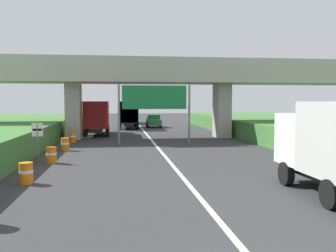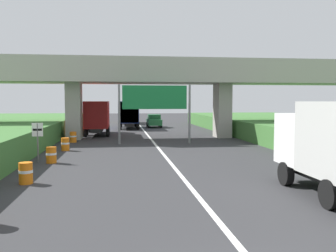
{
  "view_description": "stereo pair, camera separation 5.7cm",
  "coord_description": "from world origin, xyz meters",
  "px_view_note": "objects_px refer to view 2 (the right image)",
  "views": [
    {
      "loc": [
        -2.83,
        -5.5,
        3.45
      ],
      "look_at": [
        0.0,
        15.91,
        2.0
      ],
      "focal_mm": 39.6,
      "sensor_mm": 36.0,
      "label": 1
    },
    {
      "loc": [
        -2.78,
        -5.51,
        3.45
      ],
      "look_at": [
        0.0,
        15.91,
        2.0
      ],
      "focal_mm": 39.6,
      "sensor_mm": 36.0,
      "label": 2
    }
  ],
  "objects_px": {
    "speed_limit_sign": "(38,136)",
    "truck_yellow": "(127,111)",
    "construction_barrel_2": "(51,155)",
    "construction_barrel_4": "(73,137)",
    "truck_red": "(98,116)",
    "car_green": "(154,121)",
    "overhead_highway_sign": "(155,101)",
    "truck_blue": "(129,113)",
    "construction_barrel_1": "(26,173)",
    "construction_barrel_5": "(81,132)",
    "construction_barrel_3": "(65,144)"
  },
  "relations": [
    {
      "from": "construction_barrel_2",
      "to": "construction_barrel_4",
      "type": "xyz_separation_m",
      "value": [
        -0.09,
        10.46,
        0.0
      ]
    },
    {
      "from": "overhead_highway_sign",
      "to": "truck_yellow",
      "type": "height_order",
      "value": "overhead_highway_sign"
    },
    {
      "from": "speed_limit_sign",
      "to": "construction_barrel_3",
      "type": "relative_size",
      "value": 2.48
    },
    {
      "from": "car_green",
      "to": "truck_yellow",
      "type": "bearing_deg",
      "value": 109.86
    },
    {
      "from": "construction_barrel_5",
      "to": "truck_yellow",
      "type": "bearing_deg",
      "value": 76.67
    },
    {
      "from": "speed_limit_sign",
      "to": "construction_barrel_3",
      "type": "xyz_separation_m",
      "value": [
        0.81,
        4.86,
        -1.02
      ]
    },
    {
      "from": "construction_barrel_5",
      "to": "construction_barrel_1",
      "type": "bearing_deg",
      "value": -90.23
    },
    {
      "from": "speed_limit_sign",
      "to": "car_green",
      "type": "bearing_deg",
      "value": 71.55
    },
    {
      "from": "overhead_highway_sign",
      "to": "truck_red",
      "type": "height_order",
      "value": "overhead_highway_sign"
    },
    {
      "from": "speed_limit_sign",
      "to": "construction_barrel_2",
      "type": "height_order",
      "value": "speed_limit_sign"
    },
    {
      "from": "construction_barrel_2",
      "to": "construction_barrel_4",
      "type": "distance_m",
      "value": 10.46
    },
    {
      "from": "car_green",
      "to": "construction_barrel_3",
      "type": "distance_m",
      "value": 23.84
    },
    {
      "from": "speed_limit_sign",
      "to": "truck_yellow",
      "type": "height_order",
      "value": "truck_yellow"
    },
    {
      "from": "truck_yellow",
      "to": "construction_barrel_1",
      "type": "xyz_separation_m",
      "value": [
        -5.08,
        -41.98,
        -1.47
      ]
    },
    {
      "from": "truck_blue",
      "to": "overhead_highway_sign",
      "type": "bearing_deg",
      "value": -84.42
    },
    {
      "from": "speed_limit_sign",
      "to": "construction_barrel_2",
      "type": "relative_size",
      "value": 2.48
    },
    {
      "from": "car_green",
      "to": "construction_barrel_3",
      "type": "height_order",
      "value": "car_green"
    },
    {
      "from": "overhead_highway_sign",
      "to": "construction_barrel_3",
      "type": "distance_m",
      "value": 7.99
    },
    {
      "from": "speed_limit_sign",
      "to": "truck_red",
      "type": "height_order",
      "value": "truck_red"
    },
    {
      "from": "speed_limit_sign",
      "to": "truck_blue",
      "type": "bearing_deg",
      "value": 77.48
    },
    {
      "from": "overhead_highway_sign",
      "to": "truck_blue",
      "type": "xyz_separation_m",
      "value": [
        -1.7,
        17.45,
        -1.57
      ]
    },
    {
      "from": "truck_blue",
      "to": "car_green",
      "type": "relative_size",
      "value": 1.78
    },
    {
      "from": "truck_yellow",
      "to": "construction_barrel_5",
      "type": "relative_size",
      "value": 8.11
    },
    {
      "from": "overhead_highway_sign",
      "to": "construction_barrel_4",
      "type": "height_order",
      "value": "overhead_highway_sign"
    },
    {
      "from": "overhead_highway_sign",
      "to": "construction_barrel_2",
      "type": "distance_m",
      "value": 11.25
    },
    {
      "from": "truck_red",
      "to": "truck_blue",
      "type": "bearing_deg",
      "value": 68.64
    },
    {
      "from": "truck_yellow",
      "to": "construction_barrel_4",
      "type": "xyz_separation_m",
      "value": [
        -5.07,
        -26.29,
        -1.47
      ]
    },
    {
      "from": "truck_yellow",
      "to": "construction_barrel_5",
      "type": "height_order",
      "value": "truck_yellow"
    },
    {
      "from": "construction_barrel_4",
      "to": "construction_barrel_2",
      "type": "bearing_deg",
      "value": -89.51
    },
    {
      "from": "car_green",
      "to": "overhead_highway_sign",
      "type": "bearing_deg",
      "value": -95.05
    },
    {
      "from": "truck_yellow",
      "to": "speed_limit_sign",
      "type": "bearing_deg",
      "value": -99.01
    },
    {
      "from": "truck_red",
      "to": "construction_barrel_4",
      "type": "height_order",
      "value": "truck_red"
    },
    {
      "from": "construction_barrel_5",
      "to": "truck_red",
      "type": "bearing_deg",
      "value": 48.21
    },
    {
      "from": "truck_yellow",
      "to": "construction_barrel_4",
      "type": "bearing_deg",
      "value": -100.91
    },
    {
      "from": "truck_blue",
      "to": "construction_barrel_2",
      "type": "relative_size",
      "value": 8.11
    },
    {
      "from": "overhead_highway_sign",
      "to": "construction_barrel_1",
      "type": "bearing_deg",
      "value": -115.9
    },
    {
      "from": "construction_barrel_1",
      "to": "construction_barrel_5",
      "type": "bearing_deg",
      "value": 89.77
    },
    {
      "from": "truck_yellow",
      "to": "construction_barrel_3",
      "type": "height_order",
      "value": "truck_yellow"
    },
    {
      "from": "overhead_highway_sign",
      "to": "car_green",
      "type": "xyz_separation_m",
      "value": [
        1.68,
        19.0,
        -2.64
      ]
    },
    {
      "from": "construction_barrel_3",
      "to": "speed_limit_sign",
      "type": "bearing_deg",
      "value": -99.47
    },
    {
      "from": "speed_limit_sign",
      "to": "construction_barrel_3",
      "type": "bearing_deg",
      "value": 80.53
    },
    {
      "from": "truck_yellow",
      "to": "construction_barrel_2",
      "type": "height_order",
      "value": "truck_yellow"
    },
    {
      "from": "truck_blue",
      "to": "truck_red",
      "type": "height_order",
      "value": "same"
    },
    {
      "from": "truck_blue",
      "to": "car_green",
      "type": "height_order",
      "value": "truck_blue"
    },
    {
      "from": "construction_barrel_4",
      "to": "overhead_highway_sign",
      "type": "bearing_deg",
      "value": -15.65
    },
    {
      "from": "truck_red",
      "to": "car_green",
      "type": "xyz_separation_m",
      "value": [
        6.75,
        10.16,
        -1.08
      ]
    },
    {
      "from": "truck_red",
      "to": "car_green",
      "type": "bearing_deg",
      "value": 56.4
    },
    {
      "from": "truck_blue",
      "to": "construction_barrel_5",
      "type": "height_order",
      "value": "truck_blue"
    },
    {
      "from": "truck_blue",
      "to": "construction_barrel_3",
      "type": "bearing_deg",
      "value": -103.22
    },
    {
      "from": "speed_limit_sign",
      "to": "truck_red",
      "type": "bearing_deg",
      "value": 82.22
    }
  ]
}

